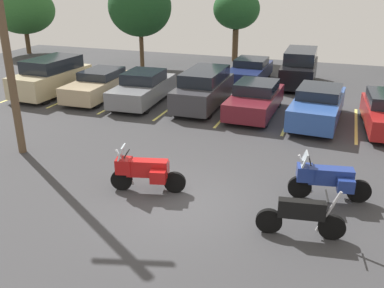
{
  "coord_description": "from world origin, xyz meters",
  "views": [
    {
      "loc": [
        3.78,
        -9.66,
        5.89
      ],
      "look_at": [
        -0.51,
        2.39,
        0.76
      ],
      "focal_mm": 39.86,
      "sensor_mm": 36.0,
      "label": 1
    }
  ],
  "objects_px": {
    "motorcycle_third": "(327,178)",
    "car_tan": "(100,84)",
    "car_maroon": "(255,99)",
    "motorcycle_touring": "(145,171)",
    "car_charcoal": "(204,89)",
    "motorcycle_second": "(302,216)",
    "car_grey": "(143,88)",
    "car_champagne": "(52,77)",
    "utility_pole": "(3,27)",
    "car_far_navy": "(250,71)",
    "car_far_black": "(299,68)",
    "car_blue": "(318,105)"
  },
  "relations": [
    {
      "from": "car_tan",
      "to": "utility_pole",
      "type": "distance_m",
      "value": 8.14
    },
    {
      "from": "car_champagne",
      "to": "motorcycle_second",
      "type": "bearing_deg",
      "value": -33.09
    },
    {
      "from": "car_maroon",
      "to": "car_blue",
      "type": "relative_size",
      "value": 0.92
    },
    {
      "from": "motorcycle_second",
      "to": "car_charcoal",
      "type": "bearing_deg",
      "value": 120.38
    },
    {
      "from": "motorcycle_third",
      "to": "car_charcoal",
      "type": "relative_size",
      "value": 0.47
    },
    {
      "from": "motorcycle_touring",
      "to": "car_charcoal",
      "type": "height_order",
      "value": "car_charcoal"
    },
    {
      "from": "car_charcoal",
      "to": "car_far_black",
      "type": "xyz_separation_m",
      "value": [
        3.73,
        5.87,
        0.09
      ]
    },
    {
      "from": "car_far_navy",
      "to": "car_champagne",
      "type": "bearing_deg",
      "value": -145.87
    },
    {
      "from": "car_champagne",
      "to": "car_maroon",
      "type": "relative_size",
      "value": 1.04
    },
    {
      "from": "car_tan",
      "to": "car_far_black",
      "type": "distance_m",
      "value": 11.04
    },
    {
      "from": "car_charcoal",
      "to": "car_maroon",
      "type": "bearing_deg",
      "value": -8.17
    },
    {
      "from": "motorcycle_second",
      "to": "car_maroon",
      "type": "relative_size",
      "value": 0.47
    },
    {
      "from": "car_far_navy",
      "to": "car_far_black",
      "type": "height_order",
      "value": "car_far_black"
    },
    {
      "from": "car_tan",
      "to": "utility_pole",
      "type": "height_order",
      "value": "utility_pole"
    },
    {
      "from": "car_tan",
      "to": "car_champagne",
      "type": "bearing_deg",
      "value": -172.48
    },
    {
      "from": "car_grey",
      "to": "car_blue",
      "type": "height_order",
      "value": "car_grey"
    },
    {
      "from": "motorcycle_touring",
      "to": "car_grey",
      "type": "xyz_separation_m",
      "value": [
        -4.04,
        8.28,
        0.08
      ]
    },
    {
      "from": "car_maroon",
      "to": "car_far_black",
      "type": "distance_m",
      "value": 6.35
    },
    {
      "from": "car_grey",
      "to": "car_maroon",
      "type": "distance_m",
      "value": 5.52
    },
    {
      "from": "motorcycle_second",
      "to": "car_maroon",
      "type": "bearing_deg",
      "value": 108.37
    },
    {
      "from": "car_far_black",
      "to": "car_blue",
      "type": "bearing_deg",
      "value": -76.93
    },
    {
      "from": "motorcycle_third",
      "to": "car_charcoal",
      "type": "xyz_separation_m",
      "value": [
        -5.99,
        7.39,
        0.23
      ]
    },
    {
      "from": "motorcycle_second",
      "to": "car_tan",
      "type": "bearing_deg",
      "value": 140.06
    },
    {
      "from": "car_grey",
      "to": "car_maroon",
      "type": "xyz_separation_m",
      "value": [
        5.52,
        -0.03,
        -0.03
      ]
    },
    {
      "from": "car_charcoal",
      "to": "utility_pole",
      "type": "bearing_deg",
      "value": -120.21
    },
    {
      "from": "utility_pole",
      "to": "car_champagne",
      "type": "bearing_deg",
      "value": 118.65
    },
    {
      "from": "motorcycle_third",
      "to": "car_far_navy",
      "type": "distance_m",
      "value": 13.89
    },
    {
      "from": "car_tan",
      "to": "motorcycle_touring",
      "type": "bearing_deg",
      "value": -52.16
    },
    {
      "from": "motorcycle_touring",
      "to": "utility_pole",
      "type": "height_order",
      "value": "utility_pole"
    },
    {
      "from": "utility_pole",
      "to": "car_far_black",
      "type": "bearing_deg",
      "value": 58.78
    },
    {
      "from": "car_champagne",
      "to": "car_far_navy",
      "type": "xyz_separation_m",
      "value": [
        9.07,
        6.14,
        -0.28
      ]
    },
    {
      "from": "car_tan",
      "to": "motorcycle_second",
      "type": "bearing_deg",
      "value": -39.94
    },
    {
      "from": "motorcycle_touring",
      "to": "motorcycle_third",
      "type": "bearing_deg",
      "value": 13.85
    },
    {
      "from": "motorcycle_touring",
      "to": "car_charcoal",
      "type": "distance_m",
      "value": 8.68
    },
    {
      "from": "motorcycle_second",
      "to": "car_maroon",
      "type": "height_order",
      "value": "car_maroon"
    },
    {
      "from": "car_charcoal",
      "to": "car_blue",
      "type": "height_order",
      "value": "car_charcoal"
    },
    {
      "from": "car_tan",
      "to": "car_maroon",
      "type": "xyz_separation_m",
      "value": [
        7.99,
        -0.13,
        0.02
      ]
    },
    {
      "from": "car_charcoal",
      "to": "car_maroon",
      "type": "height_order",
      "value": "car_charcoal"
    },
    {
      "from": "motorcycle_second",
      "to": "utility_pole",
      "type": "distance_m",
      "value": 10.75
    },
    {
      "from": "car_far_navy",
      "to": "car_far_black",
      "type": "distance_m",
      "value": 2.78
    },
    {
      "from": "car_grey",
      "to": "car_champagne",
      "type": "bearing_deg",
      "value": -177.22
    },
    {
      "from": "motorcycle_touring",
      "to": "car_maroon",
      "type": "height_order",
      "value": "car_maroon"
    },
    {
      "from": "motorcycle_second",
      "to": "motorcycle_third",
      "type": "relative_size",
      "value": 0.94
    },
    {
      "from": "motorcycle_third",
      "to": "car_tan",
      "type": "distance_m",
      "value": 13.51
    },
    {
      "from": "motorcycle_third",
      "to": "car_blue",
      "type": "height_order",
      "value": "car_blue"
    },
    {
      "from": "motorcycle_second",
      "to": "car_charcoal",
      "type": "height_order",
      "value": "car_charcoal"
    },
    {
      "from": "motorcycle_touring",
      "to": "car_charcoal",
      "type": "bearing_deg",
      "value": 96.9
    },
    {
      "from": "car_far_navy",
      "to": "utility_pole",
      "type": "distance_m",
      "value": 14.51
    },
    {
      "from": "car_maroon",
      "to": "utility_pole",
      "type": "xyz_separation_m",
      "value": [
        -6.85,
        -7.07,
        3.6
      ]
    },
    {
      "from": "car_blue",
      "to": "car_champagne",
      "type": "bearing_deg",
      "value": -179.96
    }
  ]
}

